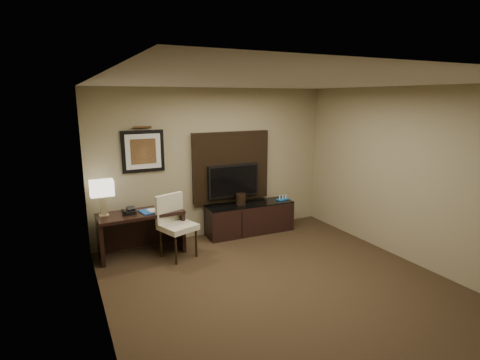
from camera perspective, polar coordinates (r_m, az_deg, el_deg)
floor at (r=5.24m, az=7.33°, el=-16.55°), size 4.50×5.00×0.01m
ceiling at (r=4.59m, az=8.29°, el=14.49°), size 4.50×5.00×0.01m
wall_back at (r=6.90m, az=-3.85°, el=2.61°), size 4.50×0.01×2.70m
wall_left at (r=3.99m, az=-20.33°, el=-5.52°), size 0.01×5.00×2.70m
wall_right at (r=6.25m, az=25.17°, el=0.41°), size 0.01×5.00×2.70m
desk at (r=6.38m, az=-14.78°, el=-7.86°), size 1.36×0.63×0.72m
credenza at (r=7.13m, az=1.51°, el=-5.84°), size 1.69×0.52×0.58m
tv_wall_panel at (r=6.98m, az=-1.38°, el=2.08°), size 1.50×0.12×1.30m
tv at (r=6.94m, az=-1.02°, el=-0.08°), size 1.00×0.08×0.60m
artwork at (r=6.46m, az=-14.56°, el=4.25°), size 0.70×0.04×0.70m
picture_light at (r=6.38m, az=-14.69°, el=7.77°), size 0.04×0.04×0.30m
desk_chair at (r=6.09m, az=-9.43°, el=-6.96°), size 0.66×0.71×1.04m
table_lamp at (r=6.18m, az=-20.23°, el=-2.37°), size 0.40×0.24×0.62m
desk_phone at (r=6.21m, az=-16.53°, el=-4.58°), size 0.21×0.19×0.09m
blue_folder at (r=6.24m, az=-13.88°, el=-4.71°), size 0.27×0.33×0.02m
book at (r=6.21m, az=-13.78°, el=-3.79°), size 0.17×0.05×0.22m
water_bottle at (r=6.37m, az=-11.96°, el=-3.47°), size 0.07×0.07×0.18m
ice_bucket at (r=6.96m, az=0.11°, el=-2.92°), size 0.21×0.21×0.21m
minibar_tray at (r=7.34m, az=6.52°, el=-2.68°), size 0.27×0.20×0.09m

